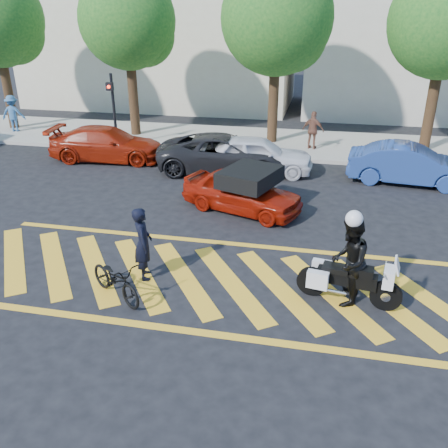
% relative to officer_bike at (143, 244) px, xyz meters
% --- Properties ---
extents(ground, '(90.00, 90.00, 0.00)m').
position_rel_officer_bike_xyz_m(ground, '(1.49, 0.16, -0.86)').
color(ground, black).
rests_on(ground, ground).
extents(sidewalk, '(60.00, 5.00, 0.15)m').
position_rel_officer_bike_xyz_m(sidewalk, '(1.49, 12.16, -0.79)').
color(sidewalk, '#9E998E').
rests_on(sidewalk, ground).
extents(crosswalk, '(12.33, 4.00, 0.01)m').
position_rel_officer_bike_xyz_m(crosswalk, '(1.45, 0.16, -0.86)').
color(crosswalk, yellow).
rests_on(crosswalk, ground).
extents(building_left, '(16.00, 8.00, 10.00)m').
position_rel_officer_bike_xyz_m(building_left, '(-6.51, 21.16, 4.14)').
color(building_left, beige).
rests_on(building_left, ground).
extents(tree_left, '(4.20, 4.20, 7.26)m').
position_rel_officer_bike_xyz_m(tree_left, '(-4.89, 12.22, 4.13)').
color(tree_left, black).
rests_on(tree_left, ground).
extents(tree_center, '(4.60, 4.60, 7.56)m').
position_rel_officer_bike_xyz_m(tree_center, '(1.61, 12.22, 4.24)').
color(tree_center, black).
rests_on(tree_center, ground).
extents(signal_pole, '(0.28, 0.43, 3.20)m').
position_rel_officer_bike_xyz_m(signal_pole, '(-5.01, 9.90, 1.06)').
color(signal_pole, black).
rests_on(signal_pole, ground).
extents(officer_bike, '(0.63, 0.74, 1.72)m').
position_rel_officer_bike_xyz_m(officer_bike, '(0.00, 0.00, 0.00)').
color(officer_bike, black).
rests_on(officer_bike, ground).
extents(bicycle, '(1.73, 1.43, 0.88)m').
position_rel_officer_bike_xyz_m(bicycle, '(-0.29, -0.94, -0.42)').
color(bicycle, black).
rests_on(bicycle, ground).
extents(police_motorcycle, '(2.16, 0.82, 0.96)m').
position_rel_officer_bike_xyz_m(police_motorcycle, '(4.49, -0.06, -0.34)').
color(police_motorcycle, black).
rests_on(police_motorcycle, ground).
extents(officer_moto, '(0.87, 1.04, 1.92)m').
position_rel_officer_bike_xyz_m(officer_moto, '(4.48, -0.07, 0.10)').
color(officer_moto, black).
rests_on(officer_moto, ground).
extents(red_convertible, '(3.96, 2.62, 1.25)m').
position_rel_officer_bike_xyz_m(red_convertible, '(1.50, 4.32, -0.23)').
color(red_convertible, maroon).
rests_on(red_convertible, ground).
extents(parked_left, '(4.74, 2.29, 1.33)m').
position_rel_officer_bike_xyz_m(parked_left, '(-4.71, 8.39, -0.19)').
color(parked_left, maroon).
rests_on(parked_left, ground).
extents(parked_mid_left, '(5.21, 2.87, 1.38)m').
position_rel_officer_bike_xyz_m(parked_mid_left, '(0.20, 7.96, -0.17)').
color(parked_mid_left, black).
rests_on(parked_mid_left, ground).
extents(parked_mid_right, '(4.32, 2.14, 1.42)m').
position_rel_officer_bike_xyz_m(parked_mid_right, '(1.39, 7.96, -0.15)').
color(parked_mid_right, white).
rests_on(parked_mid_right, ground).
extents(parked_right, '(4.32, 1.90, 1.38)m').
position_rel_officer_bike_xyz_m(parked_right, '(6.79, 7.96, -0.17)').
color(parked_right, navy).
rests_on(parked_right, ground).
extents(pedestrian_left, '(1.21, 0.84, 1.71)m').
position_rel_officer_bike_xyz_m(pedestrian_left, '(-10.98, 11.49, 0.14)').
color(pedestrian_left, '#376698').
rests_on(pedestrian_left, sidewalk).
extents(pedestrian_right, '(1.00, 0.63, 1.58)m').
position_rel_officer_bike_xyz_m(pedestrian_right, '(3.31, 11.28, 0.08)').
color(pedestrian_right, brown).
rests_on(pedestrian_right, sidewalk).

